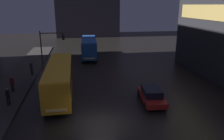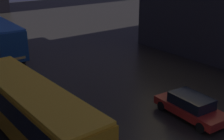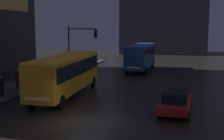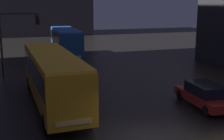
# 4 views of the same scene
# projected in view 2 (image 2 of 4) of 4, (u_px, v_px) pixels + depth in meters

# --- Properties ---
(bus_near) EXTENTS (2.58, 11.10, 3.27)m
(bus_near) POSITION_uv_depth(u_px,v_px,m) (31.00, 109.00, 15.80)
(bus_near) COLOR orange
(bus_near) RESTS_ON ground
(car_taxi) EXTENTS (2.23, 4.75, 1.44)m
(car_taxi) POSITION_uv_depth(u_px,v_px,m) (191.00, 106.00, 18.90)
(car_taxi) COLOR maroon
(car_taxi) RESTS_ON ground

